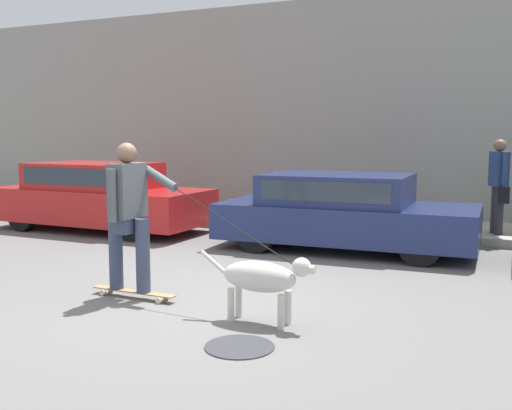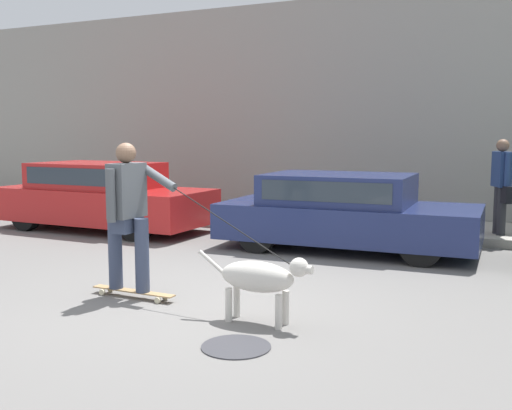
% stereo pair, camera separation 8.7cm
% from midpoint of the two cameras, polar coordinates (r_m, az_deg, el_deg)
% --- Properties ---
extents(ground_plane, '(36.00, 36.00, 0.00)m').
position_cam_midpoint_polar(ground_plane, '(6.96, -6.98, -8.90)').
color(ground_plane, slate).
extents(back_wall, '(32.00, 0.30, 4.77)m').
position_cam_midpoint_polar(back_wall, '(13.21, 9.28, 8.89)').
color(back_wall, gray).
rests_on(back_wall, ground_plane).
extents(sidewalk_curb, '(30.00, 2.11, 0.16)m').
position_cam_midpoint_polar(sidewalk_curb, '(12.16, 7.53, -1.77)').
color(sidewalk_curb, '#A39E93').
rests_on(sidewalk_curb, ground_plane).
extents(parked_car_0, '(4.31, 1.84, 1.32)m').
position_cam_midpoint_polar(parked_car_0, '(12.10, -14.23, 0.73)').
color(parked_car_0, black).
rests_on(parked_car_0, ground_plane).
extents(parked_car_1, '(4.13, 1.93, 1.23)m').
position_cam_midpoint_polar(parked_car_1, '(9.80, 8.76, -0.71)').
color(parked_car_1, black).
rests_on(parked_car_1, ground_plane).
extents(dog, '(1.26, 0.33, 0.70)m').
position_cam_midpoint_polar(dog, '(5.96, 0.81, -6.96)').
color(dog, beige).
rests_on(dog, ground_plane).
extents(skateboarder, '(2.68, 0.66, 1.78)m').
position_cam_midpoint_polar(skateboarder, '(6.94, -11.72, -0.53)').
color(skateboarder, beige).
rests_on(skateboarder, ground_plane).
extents(pedestrian_with_bag, '(0.37, 0.65, 1.63)m').
position_cam_midpoint_polar(pedestrian_with_bag, '(11.03, 22.55, 2.03)').
color(pedestrian_with_bag, '#28282D').
rests_on(pedestrian_with_bag, sidewalk_curb).
extents(manhole_cover, '(0.62, 0.62, 0.01)m').
position_cam_midpoint_polar(manhole_cover, '(5.44, -1.44, -13.34)').
color(manhole_cover, '#38383D').
rests_on(manhole_cover, ground_plane).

